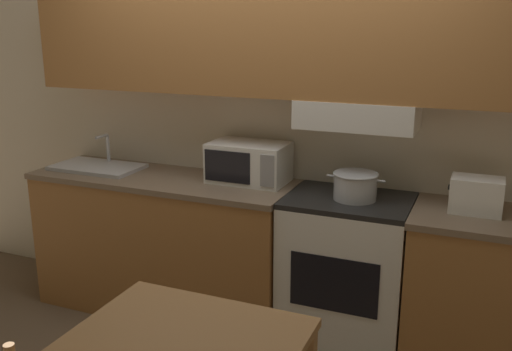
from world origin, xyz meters
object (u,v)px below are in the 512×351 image
object	(u,v)px
sink_basin	(97,166)
stove_range	(346,274)
cooking_pot	(355,185)
microwave	(249,162)
toaster	(476,195)

from	to	relation	value
sink_basin	stove_range	bearing A→B (deg)	0.39
cooking_pot	sink_basin	bearing A→B (deg)	-179.84
sink_basin	microwave	bearing A→B (deg)	5.69
toaster	sink_basin	bearing A→B (deg)	-179.37
stove_range	microwave	xyz separation A→B (m)	(-0.66, 0.10, 0.59)
cooking_pot	stove_range	bearing A→B (deg)	168.24
stove_range	cooking_pot	size ratio (longest dim) A/B	2.82
cooking_pot	microwave	distance (m)	0.71
sink_basin	toaster	bearing A→B (deg)	0.63
microwave	sink_basin	size ratio (longest dim) A/B	0.80
cooking_pot	toaster	world-z (taller)	toaster
microwave	sink_basin	xyz separation A→B (m)	(-1.08, -0.11, -0.11)
sink_basin	cooking_pot	bearing A→B (deg)	0.16
toaster	microwave	bearing A→B (deg)	176.53
toaster	sink_basin	world-z (taller)	sink_basin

